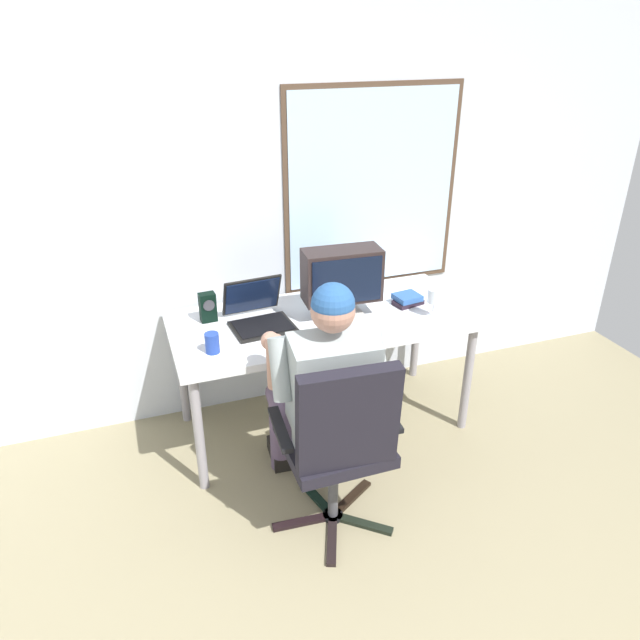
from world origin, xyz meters
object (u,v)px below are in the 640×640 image
object	(u,v)px
coffee_mug	(212,343)
laptop	(258,312)
wine_glass	(434,298)
office_chair	(340,438)
desk_speaker	(208,307)
book_stack	(408,299)
crt_monitor	(342,276)
person_seated	(324,389)
desk	(323,327)

from	to	relation	value
coffee_mug	laptop	bearing A→B (deg)	39.64
laptop	wine_glass	world-z (taller)	laptop
wine_glass	office_chair	bearing A→B (deg)	-141.12
desk_speaker	book_stack	world-z (taller)	desk_speaker
coffee_mug	crt_monitor	bearing A→B (deg)	13.61
crt_monitor	laptop	size ratio (longest dim) A/B	1.19
crt_monitor	wine_glass	world-z (taller)	crt_monitor
laptop	person_seated	bearing A→B (deg)	-77.10
person_seated	book_stack	bearing A→B (deg)	38.88
person_seated	coffee_mug	xyz separation A→B (m)	(-0.45, 0.41, 0.12)
crt_monitor	desk_speaker	xyz separation A→B (m)	(-0.72, 0.17, -0.15)
desk	wine_glass	bearing A→B (deg)	-18.22
wine_glass	book_stack	bearing A→B (deg)	108.11
office_chair	desk_speaker	xyz separation A→B (m)	(-0.39, 1.02, 0.24)
desk_speaker	coffee_mug	bearing A→B (deg)	-97.01
crt_monitor	coffee_mug	distance (m)	0.81
desk	crt_monitor	bearing A→B (deg)	-0.64
crt_monitor	coffee_mug	xyz separation A→B (m)	(-0.76, -0.18, -0.18)
wine_glass	book_stack	size ratio (longest dim) A/B	0.88
desk_speaker	office_chair	bearing A→B (deg)	-69.21
person_seated	wine_glass	world-z (taller)	person_seated
desk	book_stack	size ratio (longest dim) A/B	9.19
desk_speaker	coffee_mug	world-z (taller)	desk_speaker
person_seated	crt_monitor	world-z (taller)	person_seated
laptop	book_stack	world-z (taller)	laptop
wine_glass	book_stack	distance (m)	0.21
person_seated	book_stack	distance (m)	0.95
person_seated	desk_speaker	xyz separation A→B (m)	(-0.40, 0.77, 0.15)
desk	office_chair	world-z (taller)	office_chair
office_chair	desk	bearing A→B (deg)	74.98
office_chair	crt_monitor	size ratio (longest dim) A/B	2.22
office_chair	person_seated	world-z (taller)	person_seated
desk	crt_monitor	distance (m)	0.31
desk	person_seated	xyz separation A→B (m)	(-0.21, -0.60, -0.00)
desk	desk_speaker	xyz separation A→B (m)	(-0.61, 0.17, 0.15)
office_chair	wine_glass	bearing A→B (deg)	38.88
desk	crt_monitor	xyz separation A→B (m)	(0.11, -0.00, 0.29)
crt_monitor	book_stack	distance (m)	0.46
person_seated	laptop	distance (m)	0.68
desk_speaker	book_stack	size ratio (longest dim) A/B	0.89
person_seated	book_stack	xyz separation A→B (m)	(0.73, 0.59, 0.10)
desk	laptop	bearing A→B (deg)	170.73
crt_monitor	book_stack	world-z (taller)	crt_monitor
laptop	desk_speaker	distance (m)	0.28
office_chair	wine_glass	size ratio (longest dim) A/B	6.00
office_chair	coffee_mug	size ratio (longest dim) A/B	9.33
office_chair	crt_monitor	bearing A→B (deg)	68.42
office_chair	crt_monitor	world-z (taller)	crt_monitor
wine_glass	coffee_mug	size ratio (longest dim) A/B	1.55
office_chair	desk_speaker	world-z (taller)	office_chair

